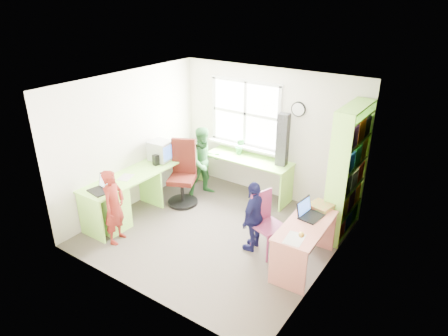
% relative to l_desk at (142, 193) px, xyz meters
% --- Properties ---
extents(room, '(3.64, 3.44, 2.44)m').
position_rel_l_desk_xyz_m(room, '(1.32, 0.38, 0.76)').
color(room, '#4E463D').
rests_on(room, ground).
extents(l_desk, '(2.38, 2.95, 0.75)m').
position_rel_l_desk_xyz_m(l_desk, '(0.00, 0.00, 0.00)').
color(l_desk, '#AFFF65').
rests_on(l_desk, ground).
extents(right_desk, '(0.59, 1.20, 0.68)m').
position_rel_l_desk_xyz_m(right_desk, '(2.82, 0.29, 0.04)').
color(right_desk, tan).
rests_on(right_desk, ground).
extents(bookshelf, '(0.30, 1.02, 2.10)m').
position_rel_l_desk_xyz_m(bookshelf, '(2.96, 1.47, 0.55)').
color(bookshelf, '#AFFF65').
rests_on(bookshelf, ground).
extents(swivel_chair, '(0.73, 0.73, 1.18)m').
position_rel_l_desk_xyz_m(swivel_chair, '(0.22, 0.80, 0.05)').
color(swivel_chair, black).
rests_on(swivel_chair, ground).
extents(wooden_chair, '(0.52, 0.52, 0.94)m').
position_rel_l_desk_xyz_m(wooden_chair, '(2.19, 0.32, 0.06)').
color(wooden_chair, '#92305D').
rests_on(wooden_chair, ground).
extents(crt_monitor, '(0.40, 0.36, 0.37)m').
position_rel_l_desk_xyz_m(crt_monitor, '(-0.21, 0.72, 0.48)').
color(crt_monitor, '#A7A8AC').
rests_on(crt_monitor, l_desk).
extents(laptop_left, '(0.37, 0.33, 0.23)m').
position_rel_l_desk_xyz_m(laptop_left, '(-0.15, -0.69, 0.35)').
color(laptop_left, black).
rests_on(laptop_left, l_desk).
extents(laptop_right, '(0.33, 0.38, 0.24)m').
position_rel_l_desk_xyz_m(laptop_right, '(2.76, 0.52, 0.28)').
color(laptop_right, black).
rests_on(laptop_right, right_desk).
extents(speaker_a, '(0.12, 0.12, 0.19)m').
position_rel_l_desk_xyz_m(speaker_a, '(-0.15, 0.52, 0.39)').
color(speaker_a, black).
rests_on(speaker_a, l_desk).
extents(speaker_b, '(0.10, 0.10, 0.18)m').
position_rel_l_desk_xyz_m(speaker_b, '(-0.19, 1.18, 0.38)').
color(speaker_b, black).
rests_on(speaker_b, l_desk).
extents(cd_tower, '(0.20, 0.18, 0.94)m').
position_rel_l_desk_xyz_m(cd_tower, '(1.69, 1.79, 0.76)').
color(cd_tower, black).
rests_on(cd_tower, l_desk).
extents(game_box, '(0.35, 0.35, 0.06)m').
position_rel_l_desk_xyz_m(game_box, '(2.82, 0.83, 0.26)').
color(game_box, red).
rests_on(game_box, right_desk).
extents(paper_a, '(0.28, 0.33, 0.00)m').
position_rel_l_desk_xyz_m(paper_a, '(-0.21, -0.15, 0.30)').
color(paper_a, beige).
rests_on(paper_a, l_desk).
extents(paper_b, '(0.26, 0.34, 0.00)m').
position_rel_l_desk_xyz_m(paper_b, '(2.84, -0.12, 0.23)').
color(paper_b, beige).
rests_on(paper_b, right_desk).
extents(potted_plant, '(0.20, 0.17, 0.31)m').
position_rel_l_desk_xyz_m(potted_plant, '(0.81, 1.79, 0.45)').
color(potted_plant, '#2F773E').
rests_on(potted_plant, l_desk).
extents(person_red, '(0.40, 0.50, 1.20)m').
position_rel_l_desk_xyz_m(person_red, '(0.17, -0.76, 0.14)').
color(person_red, maroon).
rests_on(person_red, ground).
extents(person_green, '(0.76, 0.81, 1.33)m').
position_rel_l_desk_xyz_m(person_green, '(0.36, 1.27, 0.21)').
color(person_green, '#2C6E31').
rests_on(person_green, ground).
extents(person_navy, '(0.31, 0.67, 1.11)m').
position_rel_l_desk_xyz_m(person_navy, '(2.02, 0.27, 0.10)').
color(person_navy, '#161644').
rests_on(person_navy, ground).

